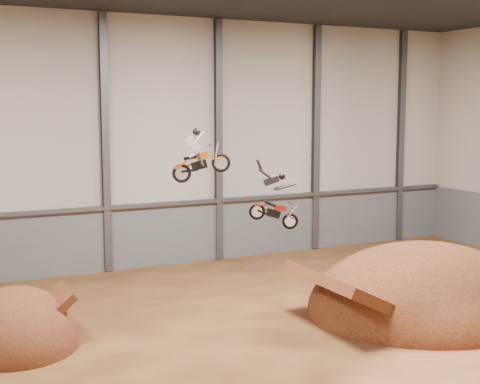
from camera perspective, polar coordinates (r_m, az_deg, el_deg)
name	(u,v)px	position (r m, az deg, el deg)	size (l,w,h in m)	color
floor	(299,349)	(25.80, 5.08, -13.19)	(40.00, 40.00, 0.00)	#462612
back_wall	(163,143)	(37.86, -6.60, 4.21)	(40.00, 0.10, 14.00)	#B3AE9F
lower_band_back	(165,235)	(38.40, -6.44, -3.64)	(39.80, 0.18, 3.50)	slate
steel_rail	(165,204)	(37.96, -6.40, -1.02)	(39.80, 0.35, 0.20)	#47494F
steel_column_2	(105,144)	(36.69, -11.43, 4.01)	(0.40, 0.36, 13.90)	#47494F
steel_column_3	(218,141)	(38.90, -1.86, 4.34)	(0.40, 0.36, 13.90)	#47494F
steel_column_4	(316,139)	(42.06, 6.49, 4.52)	(0.40, 0.36, 13.90)	#47494F
steel_column_5	(401,137)	(45.98, 13.54, 4.60)	(0.40, 0.36, 13.90)	#47494F
takeoff_ramp	(17,346)	(27.32, -18.51, -12.37)	(4.55, 5.26, 4.55)	#3E1C0F
landing_ramp	(423,312)	(31.12, 15.36, -9.81)	(10.60, 9.38, 6.12)	#3E1C0F
fmx_rider_a	(204,150)	(26.86, -3.12, 3.58)	(2.38, 0.91, 2.15)	#E25801
fmx_rider_b	(271,195)	(25.74, 2.70, -0.28)	(2.63, 0.75, 2.26)	red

